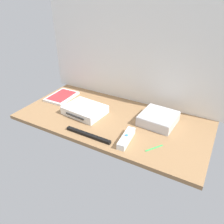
# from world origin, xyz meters

# --- Properties ---
(ground_plane) EXTENTS (1.00, 0.48, 0.02)m
(ground_plane) POSITION_xyz_m (0.00, 0.00, -0.01)
(ground_plane) COLOR #936D47
(ground_plane) RESTS_ON ground
(back_wall) EXTENTS (1.10, 0.01, 0.64)m
(back_wall) POSITION_xyz_m (0.00, 0.25, 0.32)
(back_wall) COLOR white
(back_wall) RESTS_ON ground
(game_console) EXTENTS (0.22, 0.18, 0.04)m
(game_console) POSITION_xyz_m (-0.16, -0.02, 0.02)
(game_console) COLOR white
(game_console) RESTS_ON ground_plane
(mini_computer) EXTENTS (0.18, 0.18, 0.05)m
(mini_computer) POSITION_xyz_m (0.23, 0.08, 0.03)
(mini_computer) COLOR silver
(mini_computer) RESTS_ON ground_plane
(game_case) EXTENTS (0.14, 0.19, 0.02)m
(game_case) POSITION_xyz_m (-0.39, 0.06, 0.01)
(game_case) COLOR white
(game_case) RESTS_ON ground_plane
(remote_wand) EXTENTS (0.05, 0.15, 0.03)m
(remote_wand) POSITION_xyz_m (0.15, -0.14, 0.02)
(remote_wand) COLOR white
(remote_wand) RESTS_ON ground_plane
(sensor_bar) EXTENTS (0.24, 0.02, 0.01)m
(sensor_bar) POSITION_xyz_m (-0.02, -0.19, 0.01)
(sensor_bar) COLOR black
(sensor_bar) RESTS_ON ground_plane
(stylus_pen) EXTENTS (0.06, 0.08, 0.01)m
(stylus_pen) POSITION_xyz_m (0.28, -0.12, 0.00)
(stylus_pen) COLOR green
(stylus_pen) RESTS_ON ground_plane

